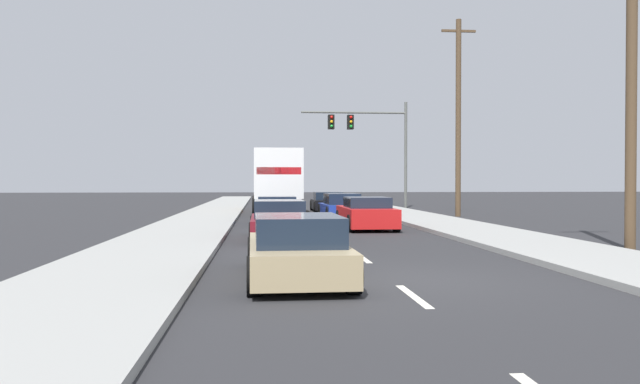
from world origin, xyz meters
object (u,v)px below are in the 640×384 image
at_px(box_truck, 276,178).
at_px(car_red, 366,214).
at_px(car_tan, 297,250).
at_px(utility_pole_near, 631,88).
at_px(utility_pole_mid, 458,115).
at_px(car_maroon, 279,221).
at_px(car_blue, 341,207).
at_px(traffic_signal_mast, 364,131).
at_px(car_black, 328,202).
at_px(car_navy, 277,211).

height_order(box_truck, car_red, box_truck).
height_order(car_tan, car_red, car_red).
xyz_separation_m(utility_pole_near, utility_pole_mid, (0.46, 15.97, 0.96)).
distance_m(box_truck, car_maroon, 14.95).
distance_m(car_blue, traffic_signal_mast, 12.12).
xyz_separation_m(car_black, traffic_signal_mast, (2.83, 3.89, 4.65)).
bearing_deg(car_tan, utility_pole_near, 24.61).
distance_m(car_maroon, utility_pole_near, 10.70).
height_order(car_black, car_blue, car_blue).
bearing_deg(utility_pole_near, car_black, 104.55).
distance_m(box_truck, utility_pole_near, 21.06).
distance_m(car_black, traffic_signal_mast, 6.69).
relative_size(car_navy, traffic_signal_mast, 0.62).
bearing_deg(car_black, car_navy, -107.55).
bearing_deg(car_maroon, car_navy, 89.21).
relative_size(box_truck, car_tan, 1.77).
bearing_deg(box_truck, traffic_signal_mast, 48.92).
height_order(car_maroon, car_black, car_maroon).
bearing_deg(car_red, car_black, 89.93).
height_order(car_maroon, car_red, car_maroon).
height_order(car_maroon, car_tan, car_maroon).
distance_m(car_navy, car_black, 11.16).
relative_size(car_tan, car_black, 1.11).
relative_size(box_truck, car_black, 1.97).
relative_size(box_truck, car_navy, 1.80).
relative_size(car_navy, car_blue, 1.03).
distance_m(car_black, utility_pole_mid, 9.80).
distance_m(car_navy, traffic_signal_mast, 16.47).
distance_m(car_tan, car_red, 12.62).
xyz_separation_m(car_maroon, traffic_signal_mast, (6.29, 21.79, 4.63)).
height_order(box_truck, car_blue, box_truck).
xyz_separation_m(car_red, traffic_signal_mast, (2.84, 17.85, 4.62)).
bearing_deg(car_tan, car_blue, 80.31).
bearing_deg(car_black, car_tan, -97.35).
xyz_separation_m(car_tan, utility_pole_near, (9.07, 4.16, 3.73)).
relative_size(car_maroon, traffic_signal_mast, 0.63).
height_order(car_navy, car_maroon, car_maroon).
height_order(car_red, traffic_signal_mast, traffic_signal_mast).
relative_size(car_black, traffic_signal_mast, 0.57).
distance_m(car_navy, car_tan, 15.49).
bearing_deg(utility_pole_mid, car_maroon, -128.99).
distance_m(box_truck, car_tan, 23.15).
distance_m(box_truck, utility_pole_mid, 10.34).
xyz_separation_m(car_navy, car_blue, (3.28, 3.72, 0.02)).
relative_size(car_black, utility_pole_mid, 0.40).
relative_size(car_navy, utility_pole_near, 0.54).
distance_m(car_blue, car_red, 7.03).
relative_size(utility_pole_near, utility_pole_mid, 0.81).
xyz_separation_m(traffic_signal_mast, utility_pole_near, (2.87, -25.87, -0.91)).
height_order(box_truck, utility_pole_near, utility_pole_near).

